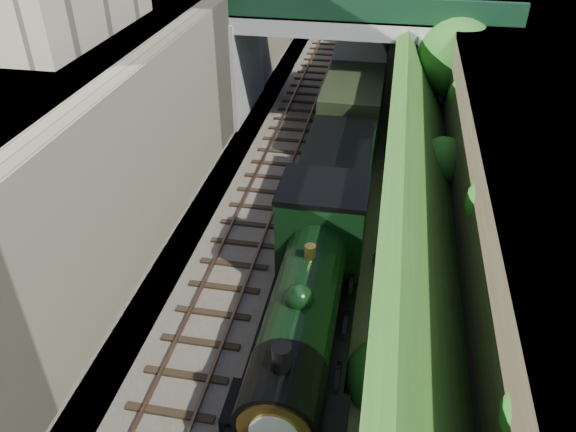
{
  "coord_description": "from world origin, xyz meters",
  "views": [
    {
      "loc": [
        2.91,
        -5.56,
        13.01
      ],
      "look_at": [
        0.0,
        9.83,
        2.58
      ],
      "focal_mm": 35.0,
      "sensor_mm": 36.0,
      "label": 1
    }
  ],
  "objects_px": {
    "road_bridge": "(356,47)",
    "tender": "(337,182)",
    "locomotive": "(308,298)",
    "tree": "(458,60)"
  },
  "relations": [
    {
      "from": "tender",
      "to": "road_bridge",
      "type": "bearing_deg",
      "value": 91.47
    },
    {
      "from": "road_bridge",
      "to": "tender",
      "type": "bearing_deg",
      "value": -88.53
    },
    {
      "from": "road_bridge",
      "to": "locomotive",
      "type": "relative_size",
      "value": 1.56
    },
    {
      "from": "tree",
      "to": "tender",
      "type": "distance_m",
      "value": 8.98
    },
    {
      "from": "road_bridge",
      "to": "tender",
      "type": "height_order",
      "value": "road_bridge"
    },
    {
      "from": "tree",
      "to": "locomotive",
      "type": "bearing_deg",
      "value": -108.14
    },
    {
      "from": "tree",
      "to": "tender",
      "type": "xyz_separation_m",
      "value": [
        -4.71,
        -7.02,
        -3.03
      ]
    },
    {
      "from": "road_bridge",
      "to": "locomotive",
      "type": "bearing_deg",
      "value": -89.15
    },
    {
      "from": "road_bridge",
      "to": "locomotive",
      "type": "xyz_separation_m",
      "value": [
        0.26,
        -17.34,
        -2.18
      ]
    },
    {
      "from": "road_bridge",
      "to": "tender",
      "type": "relative_size",
      "value": 2.67
    }
  ]
}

